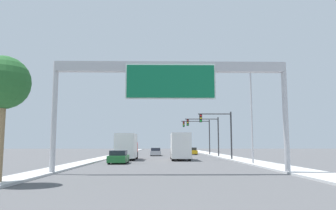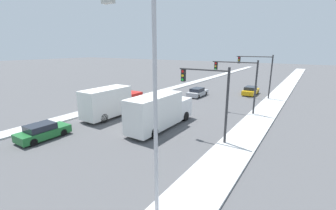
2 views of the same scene
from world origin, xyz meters
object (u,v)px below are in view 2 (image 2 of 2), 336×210
at_px(car_far_right, 43,132).
at_px(street_lamp_right, 149,95).
at_px(traffic_light_far_intersection, 260,69).
at_px(car_near_left, 197,92).
at_px(traffic_light_mid_block, 241,77).
at_px(truck_box_secondary, 160,111).
at_px(traffic_light_near_intersection, 211,92).
at_px(car_mid_left, 251,91).
at_px(truck_box_primary, 111,102).

height_order(car_far_right, street_lamp_right, street_lamp_right).
distance_m(traffic_light_far_intersection, street_lamp_right, 29.80).
distance_m(car_near_left, street_lamp_right, 28.13).
relative_size(car_far_right, traffic_light_far_intersection, 0.63).
bearing_deg(street_lamp_right, traffic_light_far_intersection, 92.85).
xyz_separation_m(car_near_left, traffic_light_mid_block, (8.50, -6.04, 3.74)).
relative_size(car_near_left, truck_box_secondary, 0.53).
distance_m(traffic_light_near_intersection, traffic_light_mid_block, 10.01).
relative_size(car_mid_left, traffic_light_near_intersection, 0.74).
height_order(car_far_right, traffic_light_near_intersection, traffic_light_near_intersection).
height_order(car_near_left, truck_box_primary, truck_box_primary).
distance_m(car_far_right, traffic_light_far_intersection, 30.38).
xyz_separation_m(car_near_left, car_far_right, (-3.50, -23.64, -0.01)).
height_order(traffic_light_near_intersection, traffic_light_far_intersection, traffic_light_far_intersection).
bearing_deg(traffic_light_near_intersection, street_lamp_right, -83.14).
height_order(traffic_light_mid_block, street_lamp_right, street_lamp_right).
height_order(car_near_left, traffic_light_near_intersection, traffic_light_near_intersection).
bearing_deg(truck_box_primary, car_far_right, -90.00).
relative_size(traffic_light_mid_block, street_lamp_right, 0.64).
bearing_deg(traffic_light_near_intersection, car_mid_left, 94.78).
relative_size(car_mid_left, traffic_light_far_intersection, 0.69).
height_order(car_mid_left, truck_box_primary, truck_box_primary).
xyz_separation_m(car_far_right, traffic_light_near_intersection, (12.36, 7.61, 3.61)).
height_order(car_far_right, truck_box_primary, truck_box_primary).
relative_size(car_mid_left, truck_box_secondary, 0.53).
distance_m(car_far_right, traffic_light_mid_block, 21.63).
relative_size(truck_box_secondary, traffic_light_far_intersection, 1.30).
distance_m(car_near_left, traffic_light_mid_block, 11.08).
bearing_deg(traffic_light_far_intersection, traffic_light_near_intersection, -89.11).
bearing_deg(car_mid_left, car_near_left, -138.35).
height_order(truck_box_secondary, street_lamp_right, street_lamp_right).
bearing_deg(car_mid_left, traffic_light_far_intersection, -55.57).
bearing_deg(truck_box_primary, traffic_light_mid_block, 38.40).
relative_size(car_far_right, street_lamp_right, 0.43).
xyz_separation_m(car_mid_left, street_lamp_right, (3.03, -32.00, 5.15)).
relative_size(traffic_light_near_intersection, traffic_light_mid_block, 0.99).
height_order(car_mid_left, traffic_light_far_intersection, traffic_light_far_intersection).
bearing_deg(traffic_light_mid_block, traffic_light_far_intersection, 89.73).
height_order(car_mid_left, traffic_light_near_intersection, traffic_light_near_intersection).
distance_m(traffic_light_near_intersection, street_lamp_right, 9.93).
bearing_deg(truck_box_secondary, car_near_left, 102.50).
relative_size(car_mid_left, street_lamp_right, 0.47).
bearing_deg(traffic_light_far_intersection, car_far_right, -113.58).
height_order(car_mid_left, traffic_light_mid_block, traffic_light_mid_block).
bearing_deg(car_far_right, truck_box_secondary, 48.30).
xyz_separation_m(car_near_left, street_lamp_right, (10.03, -25.77, 5.16)).
relative_size(car_far_right, traffic_light_near_intersection, 0.67).
bearing_deg(street_lamp_right, car_near_left, 111.27).
xyz_separation_m(car_mid_left, truck_box_primary, (-10.50, -21.77, 1.05)).
distance_m(car_mid_left, traffic_light_far_intersection, 4.80).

